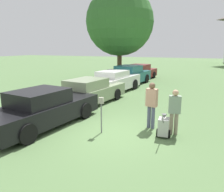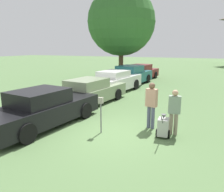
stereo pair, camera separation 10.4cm
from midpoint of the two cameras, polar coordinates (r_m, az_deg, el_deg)
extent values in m
plane|color=#517042|center=(8.21, -1.03, -9.59)|extent=(120.00, 120.00, 0.00)
cube|color=black|center=(9.23, -17.67, -4.00)|extent=(2.50, 5.18, 0.73)
cube|color=black|center=(8.95, -18.89, -0.32)|extent=(1.90, 2.29, 0.57)
cylinder|color=black|center=(10.94, -14.83, -2.36)|extent=(0.27, 0.71, 0.70)
cylinder|color=black|center=(9.77, -7.24, -3.84)|extent=(0.27, 0.71, 0.70)
cylinder|color=black|center=(7.71, -21.55, -9.26)|extent=(0.27, 0.71, 0.70)
cube|color=gray|center=(12.21, -6.28, 0.47)|extent=(2.48, 5.41, 0.72)
cube|color=gray|center=(11.93, -6.95, 3.17)|extent=(1.87, 2.38, 0.51)
cylinder|color=black|center=(14.05, -5.23, 1.22)|extent=(0.26, 0.68, 0.66)
cylinder|color=black|center=(13.11, 1.08, 0.44)|extent=(0.26, 0.68, 0.66)
cylinder|color=black|center=(11.64, -14.54, -1.55)|extent=(0.26, 0.68, 0.66)
cylinder|color=black|center=(10.49, -7.64, -2.80)|extent=(0.26, 0.68, 0.66)
cube|color=silver|center=(15.43, 0.33, 3.42)|extent=(2.46, 5.22, 0.84)
cube|color=silver|center=(15.16, -0.05, 5.73)|extent=(1.87, 2.30, 0.45)
cylinder|color=black|center=(17.24, 0.36, 3.54)|extent=(0.27, 0.75, 0.74)
cylinder|color=black|center=(16.43, 5.76, 3.02)|extent=(0.27, 0.75, 0.74)
cylinder|color=black|center=(14.67, -5.76, 1.86)|extent=(0.27, 0.75, 0.74)
cylinder|color=black|center=(13.71, 0.28, 1.15)|extent=(0.27, 0.75, 0.74)
cube|color=#23666B|center=(18.61, 4.41, 4.95)|extent=(2.56, 5.15, 0.82)
cube|color=#23666B|center=(18.35, 4.18, 7.05)|extent=(1.96, 2.28, 0.57)
cylinder|color=black|center=(20.42, 3.91, 4.95)|extent=(0.28, 0.75, 0.74)
cylinder|color=black|center=(19.65, 8.87, 4.53)|extent=(0.28, 0.75, 0.74)
cylinder|color=black|center=(17.76, -0.54, 3.82)|extent=(0.28, 0.75, 0.74)
cylinder|color=black|center=(16.87, 5.00, 3.30)|extent=(0.28, 0.75, 0.74)
cube|color=maroon|center=(21.56, 7.07, 5.80)|extent=(2.50, 5.07, 0.74)
cube|color=maroon|center=(21.31, 6.90, 7.46)|extent=(1.91, 2.24, 0.54)
cylinder|color=black|center=(23.32, 6.46, 5.80)|extent=(0.27, 0.69, 0.68)
cylinder|color=black|center=(22.64, 10.73, 5.45)|extent=(0.27, 0.69, 0.68)
cylinder|color=black|center=(20.63, 3.01, 4.96)|extent=(0.27, 0.69, 0.68)
cylinder|color=black|center=(19.85, 7.74, 4.56)|extent=(0.27, 0.69, 0.68)
cylinder|color=slate|center=(8.04, -3.17, -5.83)|extent=(0.05, 0.05, 1.12)
cube|color=gray|center=(7.85, -3.23, -1.18)|extent=(0.18, 0.09, 0.22)
cylinder|color=#515670|center=(8.63, 10.31, -5.57)|extent=(0.14, 0.14, 0.88)
cylinder|color=#515670|center=(8.70, 9.29, -5.39)|extent=(0.14, 0.14, 0.88)
cube|color=tan|center=(8.45, 10.00, -0.42)|extent=(0.46, 0.30, 0.69)
sphere|color=brown|center=(8.36, 10.12, 2.68)|extent=(0.24, 0.24, 0.24)
cylinder|color=gray|center=(8.26, 16.03, -7.00)|extent=(0.14, 0.14, 0.80)
cylinder|color=gray|center=(8.25, 14.84, -6.95)|extent=(0.14, 0.14, 0.80)
cube|color=gray|center=(8.04, 15.73, -2.15)|extent=(0.45, 0.29, 0.63)
sphere|color=tan|center=(7.95, 15.92, 0.82)|extent=(0.22, 0.22, 0.22)
cube|color=#B2B2AD|center=(7.91, 12.95, -7.81)|extent=(0.39, 0.47, 0.60)
cone|color=#59595B|center=(7.79, 13.09, -5.19)|extent=(0.18, 0.18, 0.16)
cylinder|color=#4C4C4C|center=(7.34, 12.73, -6.13)|extent=(0.08, 0.59, 0.43)
cylinder|color=black|center=(8.02, 11.35, -9.32)|extent=(0.07, 0.28, 0.28)
cylinder|color=black|center=(7.99, 14.38, -9.58)|extent=(0.07, 0.28, 0.28)
cylinder|color=brown|center=(21.35, 1.81, 8.01)|extent=(0.44, 0.44, 2.74)
sphere|color=#33662D|center=(21.40, 1.89, 18.83)|extent=(6.26, 6.26, 6.26)
camera|label=1|loc=(0.05, -90.33, -0.07)|focal=35.00mm
camera|label=2|loc=(0.05, 89.67, 0.07)|focal=35.00mm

